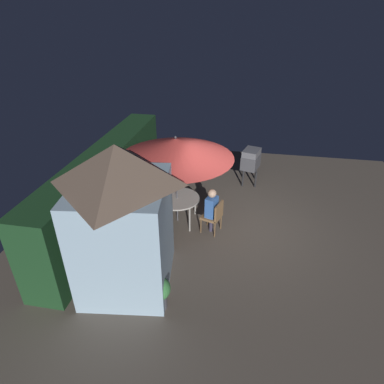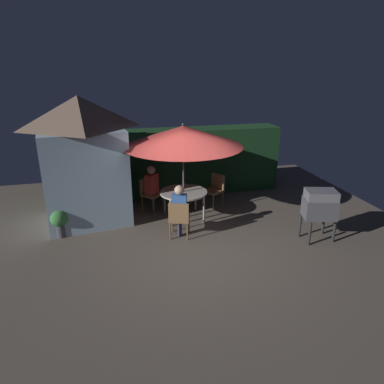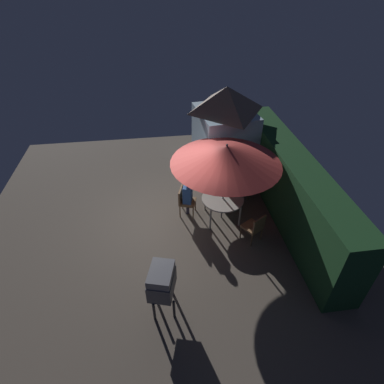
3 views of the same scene
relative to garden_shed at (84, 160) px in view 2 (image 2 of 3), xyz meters
name	(u,v)px [view 2 (image 2 of 3)]	position (x,y,z in m)	size (l,w,h in m)	color
ground_plane	(197,246)	(2.36, -2.08, -1.60)	(11.00, 11.00, 0.00)	brown
hedge_backdrop	(168,162)	(2.36, 1.42, -0.61)	(6.88, 0.88, 1.99)	#193D1E
garden_shed	(84,160)	(0.00, 0.00, 0.00)	(2.29, 2.09, 3.14)	#9EBCD1
patio_table	(184,194)	(2.40, -0.53, -0.92)	(1.22, 1.22, 0.74)	#B2ADA3
patio_umbrella	(183,136)	(2.40, -0.53, 0.57)	(2.95, 2.95, 2.49)	#4C4C51
bbq_grill	(320,205)	(5.11, -2.44, -0.75)	(0.81, 0.67, 1.20)	#47474C
chair_near_shed	(149,191)	(1.62, 0.28, -1.08)	(0.65, 0.65, 0.90)	olive
chair_far_side	(179,217)	(2.06, -1.59, -1.08)	(0.58, 0.58, 0.90)	olive
chair_toward_hedge	(215,188)	(3.46, 0.13, -1.08)	(0.64, 0.64, 0.90)	olive
potted_plant_by_shed	(59,220)	(-0.63, -0.84, -1.18)	(0.47, 0.47, 0.72)	#4C4C51
person_in_red	(152,183)	(1.68, 0.21, -0.82)	(0.41, 0.41, 1.26)	#CC3D33
person_in_blue	(179,205)	(2.09, -1.51, -0.82)	(0.40, 0.33, 1.26)	#3866B2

